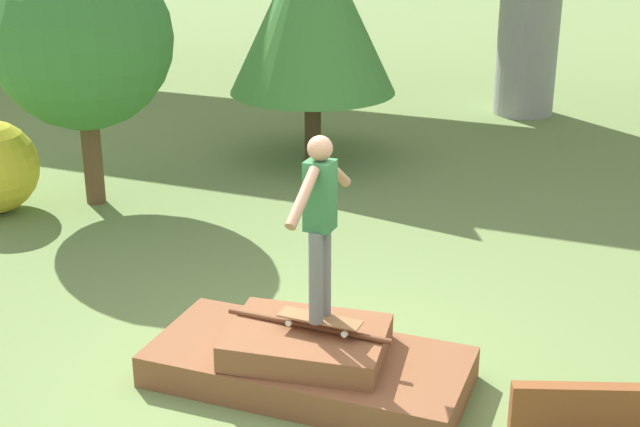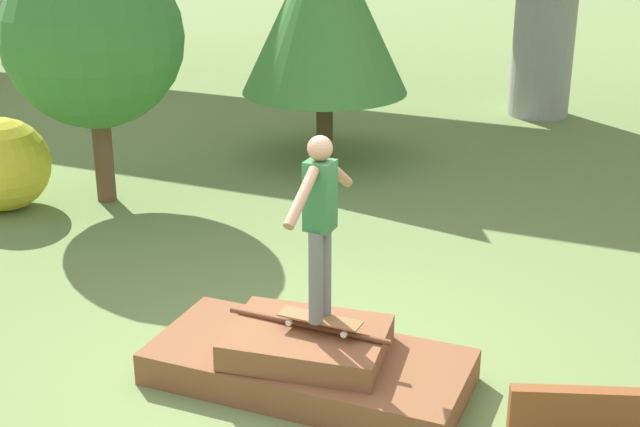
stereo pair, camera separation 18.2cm
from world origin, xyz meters
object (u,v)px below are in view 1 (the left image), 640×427
Objects in this scene: skateboard at (320,319)px; tree_behind_right at (312,6)px; skater at (320,216)px; tree_behind_left at (81,39)px.

skateboard is 6.93m from tree_behind_right.
skater is 6.76m from tree_behind_right.
tree_behind_left reaches higher than skater.
skater is 5.63m from tree_behind_left.
tree_behind_left is at bearing 145.14° from skateboard.
tree_behind_left is 3.56m from tree_behind_right.
tree_behind_right is (-2.64, 6.17, 1.71)m from skateboard.
tree_behind_right is (-2.64, 6.17, 0.78)m from skater.
tree_behind_left is at bearing 145.14° from skater.
tree_behind_left reaches higher than skateboard.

